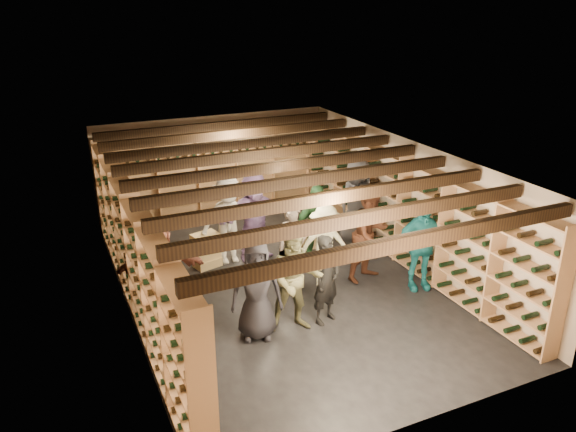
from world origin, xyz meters
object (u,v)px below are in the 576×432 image
(person_0, at_px, (257,290))
(person_8, at_px, (370,235))
(person_1, at_px, (327,279))
(person_7, at_px, (293,247))
(crate_loose, at_px, (308,243))
(person_12, at_px, (357,202))
(person_3, at_px, (325,246))
(person_9, at_px, (228,221))
(person_2, at_px, (296,280))
(crate_stack_right, at_px, (304,236))
(crate_stack_left, at_px, (206,250))
(person_10, at_px, (315,227))
(person_5, at_px, (160,266))
(person_11, at_px, (255,215))
(person_4, at_px, (421,245))

(person_0, height_order, person_8, person_8)
(person_1, height_order, person_7, person_7)
(crate_loose, xyz_separation_m, person_12, (1.03, -0.22, 0.85))
(person_3, relative_size, person_9, 0.88)
(crate_loose, distance_m, person_12, 1.35)
(person_0, distance_m, person_12, 4.06)
(person_2, bearing_deg, person_12, 57.78)
(person_1, distance_m, person_8, 1.75)
(crate_stack_right, distance_m, person_3, 1.78)
(crate_stack_left, relative_size, person_10, 0.41)
(crate_stack_right, distance_m, person_1, 2.93)
(crate_loose, bearing_deg, person_12, -12.03)
(crate_stack_left, xyz_separation_m, person_8, (2.63, -1.74, 0.55))
(crate_stack_left, bearing_deg, person_1, -66.33)
(person_1, relative_size, person_8, 0.85)
(person_5, bearing_deg, person_7, 2.07)
(person_12, bearing_deg, crate_stack_left, 164.20)
(crate_stack_left, relative_size, person_0, 0.42)
(crate_stack_left, bearing_deg, person_9, 0.00)
(person_9, bearing_deg, crate_loose, 2.16)
(person_1, relative_size, person_10, 0.90)
(person_2, distance_m, person_9, 2.75)
(person_11, bearing_deg, person_10, -48.97)
(person_2, relative_size, person_5, 1.15)
(crate_loose, height_order, person_7, person_7)
(person_1, bearing_deg, person_10, 45.22)
(person_2, bearing_deg, person_3, 58.67)
(person_2, relative_size, person_10, 1.05)
(person_4, bearing_deg, person_8, 147.51)
(person_7, bearing_deg, person_4, -18.33)
(person_0, relative_size, person_4, 0.96)
(person_0, bearing_deg, crate_stack_right, 71.26)
(person_9, bearing_deg, crate_stack_left, -177.84)
(person_3, bearing_deg, person_10, 92.84)
(person_8, distance_m, person_9, 2.77)
(crate_loose, bearing_deg, person_1, -110.49)
(person_9, height_order, person_12, person_12)
(crate_loose, xyz_separation_m, person_4, (1.03, -2.42, 0.76))
(person_3, relative_size, person_12, 0.83)
(person_0, relative_size, person_2, 0.92)
(person_7, bearing_deg, person_10, 45.23)
(crate_stack_left, height_order, person_7, person_7)
(person_2, distance_m, person_7, 1.39)
(person_10, distance_m, person_11, 1.26)
(person_11, bearing_deg, crate_stack_left, 174.59)
(person_0, relative_size, person_12, 0.87)
(crate_stack_right, bearing_deg, person_7, -122.46)
(crate_loose, height_order, person_4, person_4)
(person_3, bearing_deg, person_5, -171.68)
(person_10, height_order, person_12, person_12)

